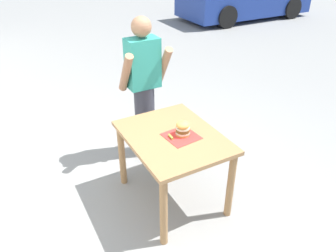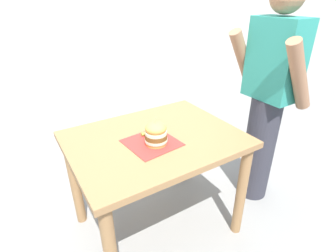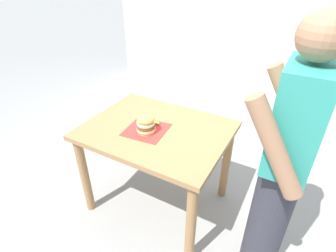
% 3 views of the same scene
% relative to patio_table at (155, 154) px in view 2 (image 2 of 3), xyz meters
% --- Properties ---
extents(ground_plane, '(80.00, 80.00, 0.00)m').
position_rel_patio_table_xyz_m(ground_plane, '(0.00, 0.00, -0.65)').
color(ground_plane, gray).
extents(patio_table, '(0.84, 1.07, 0.78)m').
position_rel_patio_table_xyz_m(patio_table, '(0.00, 0.00, 0.00)').
color(patio_table, '#9E7247').
rests_on(patio_table, ground).
extents(serving_paper, '(0.32, 0.32, 0.00)m').
position_rel_patio_table_xyz_m(serving_paper, '(0.06, -0.05, 0.13)').
color(serving_paper, red).
rests_on(serving_paper, patio_table).
extents(sandwich, '(0.14, 0.14, 0.18)m').
position_rel_patio_table_xyz_m(sandwich, '(0.08, -0.04, 0.21)').
color(sandwich, gold).
rests_on(sandwich, serving_paper).
extents(pickle_spear, '(0.03, 0.08, 0.02)m').
position_rel_patio_table_xyz_m(pickle_spear, '(-0.04, -0.03, 0.15)').
color(pickle_spear, '#8EA83D').
rests_on(pickle_spear, serving_paper).
extents(diner_across_table, '(0.55, 0.35, 1.69)m').
position_rel_patio_table_xyz_m(diner_across_table, '(0.13, 0.90, 0.24)').
color(diner_across_table, '#33333D').
rests_on(diner_across_table, ground).
extents(parked_car_mid_block, '(4.32, 2.08, 1.60)m').
position_rel_patio_table_xyz_m(parked_car_mid_block, '(-7.12, 6.96, 0.08)').
color(parked_car_mid_block, red).
rests_on(parked_car_mid_block, ground).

